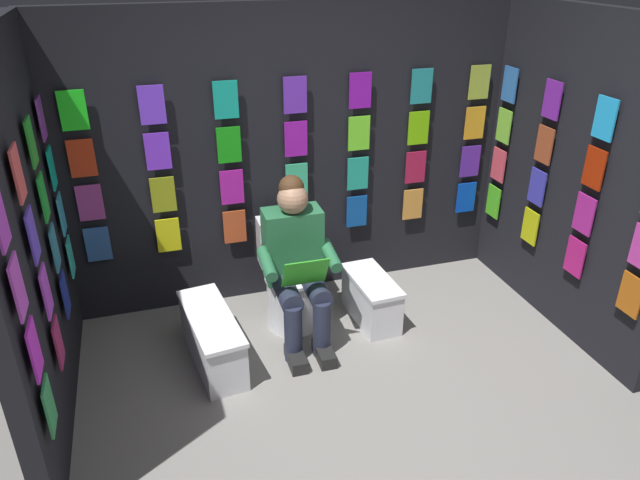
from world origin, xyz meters
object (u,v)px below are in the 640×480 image
Objects in this scene: person_reading at (297,263)px; comic_longbox_far at (212,339)px; toilet at (290,281)px; comic_longbox_near at (371,299)px.

person_reading is 0.76m from comic_longbox_far.
person_reading is at bearing 90.11° from toilet.
person_reading reaches higher than toilet.
comic_longbox_near is at bearing -179.34° from comic_longbox_far.
comic_longbox_near is 1.22m from comic_longbox_far.
person_reading is at bearing 1.21° from comic_longbox_near.
person_reading reaches higher than comic_longbox_near.
person_reading is at bearing -175.80° from comic_longbox_far.
comic_longbox_near is (-0.58, -0.04, -0.42)m from person_reading.
toilet reaches higher than comic_longbox_far.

